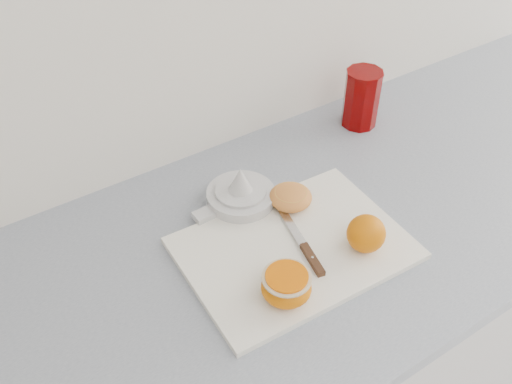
% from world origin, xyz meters
% --- Properties ---
extents(counter, '(2.49, 0.64, 0.89)m').
position_xyz_m(counter, '(-0.12, 1.70, 0.45)').
color(counter, silver).
rests_on(counter, ground).
extents(cutting_board, '(0.39, 0.29, 0.01)m').
position_xyz_m(cutting_board, '(-0.24, 1.66, 0.90)').
color(cutting_board, white).
rests_on(cutting_board, counter).
extents(whole_orange, '(0.07, 0.07, 0.07)m').
position_xyz_m(whole_orange, '(-0.14, 1.59, 0.94)').
color(whole_orange, '#E26800').
rests_on(whole_orange, cutting_board).
extents(half_orange, '(0.08, 0.08, 0.05)m').
position_xyz_m(half_orange, '(-0.31, 1.58, 0.93)').
color(half_orange, '#E26800').
rests_on(half_orange, cutting_board).
extents(squeezed_shell, '(0.08, 0.08, 0.03)m').
position_xyz_m(squeezed_shell, '(-0.18, 1.75, 0.92)').
color(squeezed_shell, orange).
rests_on(squeezed_shell, cutting_board).
extents(paring_knife, '(0.05, 0.17, 0.01)m').
position_xyz_m(paring_knife, '(-0.23, 1.63, 0.91)').
color(paring_knife, '#4E2C1D').
rests_on(paring_knife, cutting_board).
extents(citrus_juicer, '(0.17, 0.13, 0.09)m').
position_xyz_m(citrus_juicer, '(-0.25, 1.81, 0.91)').
color(citrus_juicer, white).
rests_on(citrus_juicer, counter).
extents(red_tumbler, '(0.08, 0.08, 0.13)m').
position_xyz_m(red_tumbler, '(0.12, 1.90, 0.95)').
color(red_tumbler, '#6C0000').
rests_on(red_tumbler, counter).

